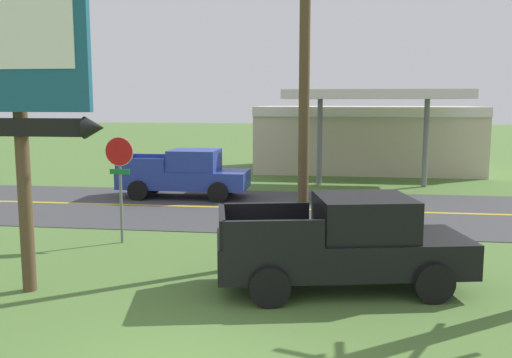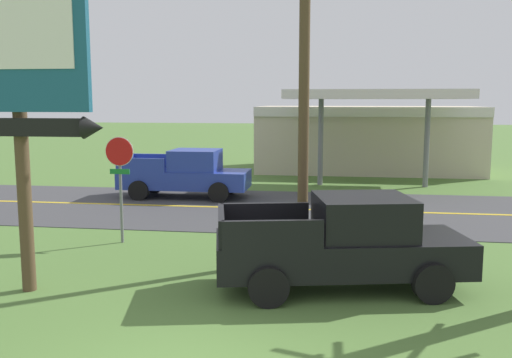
{
  "view_description": "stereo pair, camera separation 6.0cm",
  "coord_description": "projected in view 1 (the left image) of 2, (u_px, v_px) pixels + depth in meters",
  "views": [
    {
      "loc": [
        2.15,
        -7.19,
        3.93
      ],
      "look_at": [
        0.0,
        8.0,
        1.8
      ],
      "focal_mm": 39.75,
      "sensor_mm": 36.0,
      "label": 1
    },
    {
      "loc": [
        2.21,
        -7.18,
        3.93
      ],
      "look_at": [
        0.0,
        8.0,
        1.8
      ],
      "focal_mm": 39.75,
      "sensor_mm": 36.0,
      "label": 2
    }
  ],
  "objects": [
    {
      "name": "motel_sign",
      "position": [
        17.0,
        78.0,
        11.08
      ],
      "size": [
        3.42,
        0.54,
        6.44
      ],
      "color": "brown",
      "rests_on": "ground"
    },
    {
      "name": "road_asphalt",
      "position": [
        275.0,
        209.0,
        20.64
      ],
      "size": [
        140.0,
        8.0,
        0.02
      ],
      "primitive_type": "cube",
      "color": "#3D3D3F",
      "rests_on": "ground"
    },
    {
      "name": "gas_station",
      "position": [
        366.0,
        136.0,
        31.61
      ],
      "size": [
        12.0,
        11.5,
        4.4
      ],
      "color": "beige",
      "rests_on": "ground"
    },
    {
      "name": "pickup_blue_on_road",
      "position": [
        186.0,
        174.0,
        23.01
      ],
      "size": [
        5.2,
        2.24,
        1.96
      ],
      "color": "#233893",
      "rests_on": "ground"
    },
    {
      "name": "pickup_black_parked_on_lawn",
      "position": [
        345.0,
        244.0,
        11.84
      ],
      "size": [
        5.5,
        3.04,
        1.96
      ],
      "color": "black",
      "rests_on": "ground"
    },
    {
      "name": "utility_pole",
      "position": [
        304.0,
        73.0,
        13.57
      ],
      "size": [
        2.11,
        0.26,
        8.53
      ],
      "color": "brown",
      "rests_on": "ground"
    },
    {
      "name": "road_centre_line",
      "position": [
        275.0,
        209.0,
        20.64
      ],
      "size": [
        126.0,
        0.2,
        0.01
      ],
      "primitive_type": "cube",
      "color": "gold",
      "rests_on": "road_asphalt"
    },
    {
      "name": "stop_sign",
      "position": [
        120.0,
        171.0,
        15.51
      ],
      "size": [
        0.8,
        0.08,
        2.95
      ],
      "color": "slate",
      "rests_on": "ground"
    }
  ]
}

